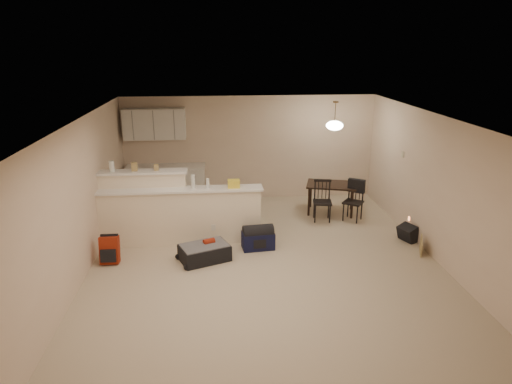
{
  "coord_description": "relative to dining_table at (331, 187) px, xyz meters",
  "views": [
    {
      "loc": [
        -0.81,
        -7.23,
        3.64
      ],
      "look_at": [
        -0.1,
        0.7,
        1.05
      ],
      "focal_mm": 32.0,
      "sensor_mm": 36.0,
      "label": 1
    }
  ],
  "objects": [
    {
      "name": "red_backpack",
      "position": [
        -4.43,
        -2.11,
        -0.35
      ],
      "size": [
        0.32,
        0.2,
        0.48
      ],
      "primitive_type": "cube",
      "rotation": [
        0.0,
        0.0,
        -0.0
      ],
      "color": "maroon",
      "rests_on": "ground"
    },
    {
      "name": "upper_cabinets",
      "position": [
        -3.93,
        1.03,
        1.31
      ],
      "size": [
        1.4,
        0.34,
        0.7
      ],
      "primitive_type": "cube",
      "color": "white",
      "rests_on": "room"
    },
    {
      "name": "small_box",
      "position": [
        -3.66,
        -1.17,
        0.86
      ],
      "size": [
        0.08,
        0.06,
        0.12
      ],
      "primitive_type": "cube",
      "color": "tan",
      "rests_on": "breakfast_bar"
    },
    {
      "name": "black_daypack",
      "position": [
        1.12,
        -1.68,
        -0.44
      ],
      "size": [
        0.36,
        0.41,
        0.3
      ],
      "primitive_type": "cube",
      "rotation": [
        0.0,
        0.0,
        1.97
      ],
      "color": "black",
      "rests_on": "ground"
    },
    {
      "name": "room",
      "position": [
        -1.73,
        -2.29,
        0.66
      ],
      "size": [
        7.0,
        7.02,
        2.5
      ],
      "color": "#C5B497",
      "rests_on": "ground"
    },
    {
      "name": "kitchen_counter",
      "position": [
        -3.73,
        0.9,
        -0.14
      ],
      "size": [
        1.8,
        0.6,
        0.9
      ],
      "primitive_type": "cube",
      "color": "white",
      "rests_on": "ground"
    },
    {
      "name": "dining_chair_far",
      "position": [
        0.36,
        -0.52,
        -0.16
      ],
      "size": [
        0.52,
        0.51,
        0.87
      ],
      "primitive_type": null,
      "rotation": [
        0.0,
        0.0,
        -0.62
      ],
      "color": "black",
      "rests_on": "ground"
    },
    {
      "name": "navy_duffel",
      "position": [
        -1.81,
        -1.77,
        -0.43
      ],
      "size": [
        0.62,
        0.38,
        0.32
      ],
      "primitive_type": "cube",
      "rotation": [
        0.0,
        0.0,
        0.11
      ],
      "color": "#101334",
      "rests_on": "ground"
    },
    {
      "name": "dining_chair_near",
      "position": [
        -0.3,
        -0.47,
        -0.15
      ],
      "size": [
        0.43,
        0.42,
        0.88
      ],
      "primitive_type": null,
      "rotation": [
        0.0,
        0.0,
        -0.14
      ],
      "color": "black",
      "rests_on": "ground"
    },
    {
      "name": "dining_table",
      "position": [
        0.0,
        0.0,
        0.0
      ],
      "size": [
        1.23,
        0.98,
        0.67
      ],
      "rotation": [
        0.0,
        0.0,
        -0.27
      ],
      "color": "black",
      "rests_on": "ground"
    },
    {
      "name": "thermostat",
      "position": [
        1.26,
        -0.74,
        0.91
      ],
      "size": [
        0.02,
        0.12,
        0.12
      ],
      "primitive_type": "cube",
      "color": "beige",
      "rests_on": "room"
    },
    {
      "name": "jar",
      "position": [
        -4.47,
        -1.17,
        0.9
      ],
      "size": [
        0.1,
        0.1,
        0.2
      ],
      "primitive_type": "cylinder",
      "color": "silver",
      "rests_on": "breakfast_bar"
    },
    {
      "name": "cardboard_sheet",
      "position": [
        1.12,
        -2.26,
        -0.44
      ],
      "size": [
        0.16,
        0.37,
        0.3
      ],
      "primitive_type": "cube",
      "rotation": [
        0.0,
        0.0,
        1.2
      ],
      "color": "tan",
      "rests_on": "ground"
    },
    {
      "name": "breakfast_bar",
      "position": [
        -3.49,
        -1.31,
        0.02
      ],
      "size": [
        3.08,
        0.58,
        1.39
      ],
      "color": "#F7E7C8",
      "rests_on": "ground"
    },
    {
      "name": "bottle_b",
      "position": [
        -2.71,
        -1.39,
        0.59
      ],
      "size": [
        0.06,
        0.06,
        0.18
      ],
      "primitive_type": "cylinder",
      "color": "silver",
      "rests_on": "breakfast_bar"
    },
    {
      "name": "bottle_a",
      "position": [
        -2.98,
        -1.39,
        0.63
      ],
      "size": [
        0.07,
        0.07,
        0.26
      ],
      "primitive_type": "cylinder",
      "color": "silver",
      "rests_on": "breakfast_bar"
    },
    {
      "name": "cereal_box",
      "position": [
        -4.06,
        -1.17,
        0.88
      ],
      "size": [
        0.1,
        0.07,
        0.16
      ],
      "primitive_type": "cube",
      "color": "tan",
      "rests_on": "breakfast_bar"
    },
    {
      "name": "pendant_lamp",
      "position": [
        0.0,
        0.0,
        1.4
      ],
      "size": [
        0.36,
        0.36,
        0.62
      ],
      "color": "brown",
      "rests_on": "room"
    },
    {
      "name": "suitcase",
      "position": [
        -2.79,
        -2.17,
        -0.45
      ],
      "size": [
        0.97,
        0.81,
        0.28
      ],
      "primitive_type": "cube",
      "rotation": [
        0.0,
        0.0,
        0.38
      ],
      "color": "black",
      "rests_on": "ground"
    },
    {
      "name": "bag_lump",
      "position": [
        -2.23,
        -1.39,
        0.57
      ],
      "size": [
        0.22,
        0.18,
        0.14
      ],
      "primitive_type": "cube",
      "color": "tan",
      "rests_on": "breakfast_bar"
    }
  ]
}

